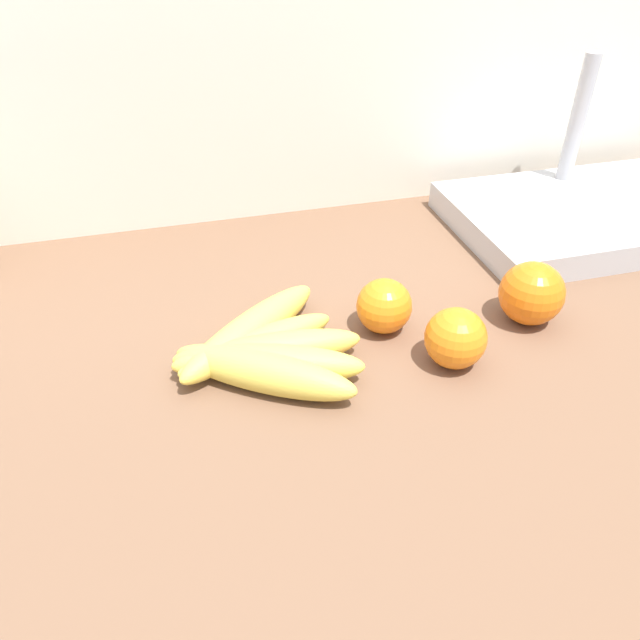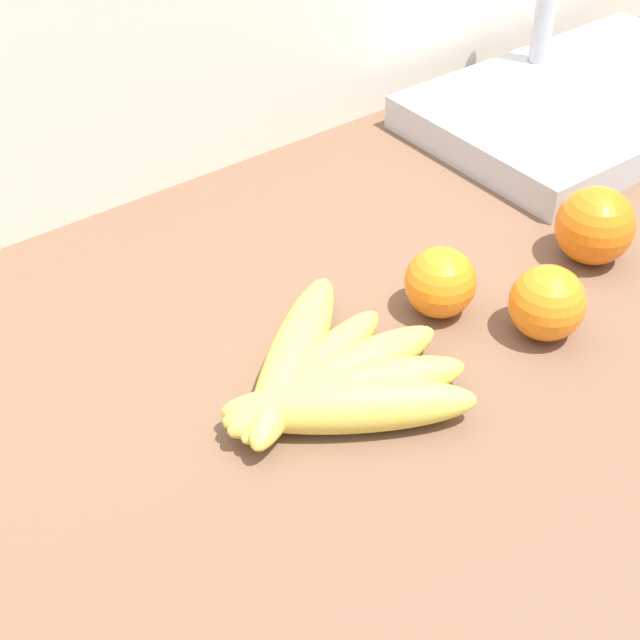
% 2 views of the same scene
% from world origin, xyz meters
% --- Properties ---
extents(wall_back, '(2.06, 0.06, 1.30)m').
position_xyz_m(wall_back, '(0.00, 0.39, 0.65)').
color(wall_back, silver).
rests_on(wall_back, ground).
extents(banana_bunch, '(0.21, 0.23, 0.04)m').
position_xyz_m(banana_bunch, '(-0.11, -0.00, 0.96)').
color(banana_bunch, '#E1C64C').
rests_on(banana_bunch, counter).
extents(orange_center, '(0.06, 0.06, 0.06)m').
position_xyz_m(orange_center, '(0.04, 0.03, 0.97)').
color(orange_center, orange).
rests_on(orange_center, counter).
extents(orange_back_left, '(0.08, 0.08, 0.08)m').
position_xyz_m(orange_back_left, '(0.21, -0.00, 0.98)').
color(orange_back_left, orange).
rests_on(orange_back_left, counter).
extents(orange_right, '(0.07, 0.07, 0.07)m').
position_xyz_m(orange_right, '(0.09, -0.05, 0.97)').
color(orange_right, orange).
rests_on(orange_right, counter).
extents(sink_basin, '(0.43, 0.26, 0.23)m').
position_xyz_m(sink_basin, '(0.43, 0.19, 0.96)').
color(sink_basin, '#B7BABF').
rests_on(sink_basin, counter).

